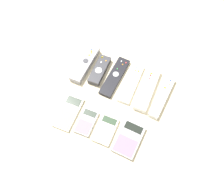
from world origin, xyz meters
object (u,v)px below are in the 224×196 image
at_px(remote_1, 100,70).
at_px(remote_5, 162,97).
at_px(calculator_2, 106,130).
at_px(calculator_3, 129,139).
at_px(remote_2, 115,77).
at_px(remote_3, 131,83).
at_px(calculator_0, 68,112).
at_px(remote_4, 147,89).
at_px(remote_0, 85,64).
at_px(calculator_1, 86,122).

xyz_separation_m(remote_1, remote_5, (0.30, -0.01, -0.00)).
height_order(calculator_2, calculator_3, calculator_3).
xyz_separation_m(remote_2, remote_3, (0.08, 0.00, 0.00)).
xyz_separation_m(remote_3, calculator_2, (-0.01, -0.24, -0.00)).
bearing_deg(calculator_0, remote_5, 31.58).
relative_size(remote_2, calculator_2, 1.75).
bearing_deg(remote_3, calculator_0, -129.30).
distance_m(calculator_0, calculator_2, 0.17).
bearing_deg(remote_5, remote_4, 176.37).
xyz_separation_m(remote_2, calculator_2, (0.07, -0.24, -0.00)).
distance_m(remote_1, remote_4, 0.23).
distance_m(remote_0, calculator_3, 0.40).
relative_size(remote_3, remote_5, 0.98).
bearing_deg(remote_2, calculator_2, -72.65).
height_order(remote_5, calculator_3, remote_5).
relative_size(remote_1, calculator_0, 0.98).
xyz_separation_m(remote_2, calculator_3, (0.17, -0.24, 0.00)).
height_order(calculator_0, calculator_3, calculator_3).
relative_size(remote_3, remote_4, 0.95).
bearing_deg(calculator_0, calculator_1, -7.54).
distance_m(remote_5, calculator_2, 0.28).
bearing_deg(calculator_3, remote_2, 126.28).
distance_m(remote_3, calculator_0, 0.30).
bearing_deg(calculator_3, calculator_0, -178.77).
xyz_separation_m(remote_1, calculator_1, (0.06, -0.24, -0.01)).
xyz_separation_m(calculator_0, calculator_2, (0.17, -0.00, 0.00)).
bearing_deg(calculator_1, remote_4, 51.99).
bearing_deg(calculator_2, remote_0, 129.93).
bearing_deg(calculator_0, remote_1, 80.22).
height_order(remote_3, calculator_0, remote_3).
distance_m(remote_2, remote_5, 0.22).
relative_size(calculator_1, calculator_3, 0.80).
height_order(remote_2, remote_3, same).
relative_size(calculator_1, calculator_2, 0.94).
bearing_deg(remote_3, remote_2, 178.65).
bearing_deg(remote_4, remote_1, 177.82).
relative_size(remote_2, remote_5, 1.00).
xyz_separation_m(remote_3, calculator_1, (-0.09, -0.24, -0.00)).
relative_size(remote_4, calculator_0, 1.38).
bearing_deg(calculator_1, remote_3, 66.10).
bearing_deg(calculator_3, remote_0, 144.22).
xyz_separation_m(remote_1, calculator_2, (0.14, -0.24, -0.01)).
bearing_deg(remote_5, calculator_1, -132.69).
height_order(remote_0, calculator_2, remote_0).
bearing_deg(remote_1, remote_5, -5.02).
bearing_deg(remote_1, remote_3, -3.22).
relative_size(remote_0, remote_1, 1.32).
height_order(remote_1, calculator_1, remote_1).
bearing_deg(remote_3, remote_4, -2.92).
xyz_separation_m(remote_0, calculator_0, (0.05, -0.24, -0.01)).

